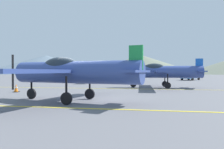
{
  "coord_description": "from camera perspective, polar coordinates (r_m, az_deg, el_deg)",
  "views": [
    {
      "loc": [
        3.54,
        -11.64,
        1.52
      ],
      "look_at": [
        -0.2,
        10.0,
        1.2
      ],
      "focal_mm": 34.94,
      "sensor_mm": 36.0,
      "label": 1
    }
  ],
  "objects": [
    {
      "name": "airplane_near",
      "position": [
        11.25,
        -10.8,
        0.79
      ],
      "size": [
        7.86,
        8.95,
        2.69
      ],
      "color": "#33478C",
      "rests_on": "ground_plane"
    },
    {
      "name": "apron_line_far",
      "position": [
        19.16,
        -0.88,
        -3.7
      ],
      "size": [
        80.0,
        0.16,
        0.01
      ],
      "primitive_type": "cube",
      "color": "yellow",
      "rests_on": "ground_plane"
    },
    {
      "name": "hill_centerleft",
      "position": [
        156.55,
        7.55,
        2.69
      ],
      "size": [
        78.42,
        78.42,
        13.21
      ],
      "primitive_type": "cone",
      "color": "slate",
      "rests_on": "ground_plane"
    },
    {
      "name": "apron_line_near",
      "position": [
        9.37,
        -12.68,
        -8.49
      ],
      "size": [
        80.0,
        0.16,
        0.01
      ],
      "primitive_type": "cube",
      "color": "yellow",
      "rests_on": "ground_plane"
    },
    {
      "name": "ground_plane",
      "position": [
        12.26,
        -7.11,
        -6.29
      ],
      "size": [
        400.0,
        400.0,
        0.0
      ],
      "primitive_type": "plane",
      "color": "slate"
    },
    {
      "name": "car_sedan",
      "position": [
        40.1,
        19.83,
        -0.18
      ],
      "size": [
        3.8,
        4.6,
        1.62
      ],
      "color": "#3372BF",
      "rests_on": "ground_plane"
    },
    {
      "name": "hill_left",
      "position": [
        150.63,
        -16.94,
        2.52
      ],
      "size": [
        80.42,
        80.42,
        12.12
      ],
      "primitive_type": "cone",
      "color": "slate",
      "rests_on": "ground_plane"
    },
    {
      "name": "airplane_mid",
      "position": [
        20.76,
        12.62,
        0.79
      ],
      "size": [
        7.78,
        8.96,
        2.69
      ],
      "color": "#33478C",
      "rests_on": "ground_plane"
    },
    {
      "name": "traffic_cone_front",
      "position": [
        17.43,
        -23.79,
        -3.29
      ],
      "size": [
        0.36,
        0.36,
        0.59
      ],
      "color": "black",
      "rests_on": "ground_plane"
    },
    {
      "name": "airplane_far",
      "position": [
        30.56,
        -4.33,
        0.82
      ],
      "size": [
        7.84,
        8.99,
        2.69
      ],
      "color": "silver",
      "rests_on": "ground_plane"
    }
  ]
}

